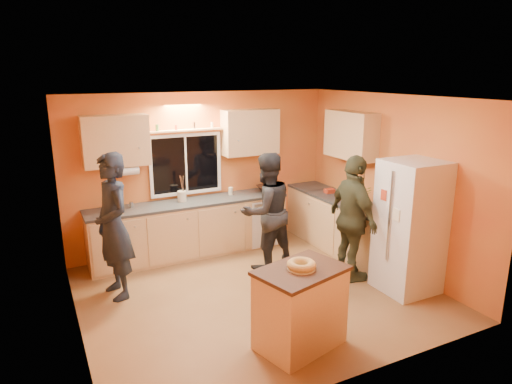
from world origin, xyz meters
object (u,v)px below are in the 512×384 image
refrigerator (410,227)px  person_right (353,219)px  person_center (266,211)px  person_left (113,226)px  island (300,307)px

refrigerator → person_right: 0.77m
refrigerator → person_right: (-0.48, 0.60, 0.01)m
person_center → person_right: bearing=127.7°
person_left → person_center: (2.20, -0.08, -0.08)m
island → refrigerator: bearing=-1.0°
person_center → person_right: size_ratio=0.98×
refrigerator → person_right: size_ratio=0.99×
person_center → island: bearing=65.4°
island → person_center: bearing=57.4°
island → person_center: person_center is taller
person_center → person_right: (0.89, -0.91, 0.02)m
refrigerator → person_left: person_left is taller
refrigerator → person_center: size_ratio=1.02×
refrigerator → person_center: bearing=132.1°
island → person_center: 2.16m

